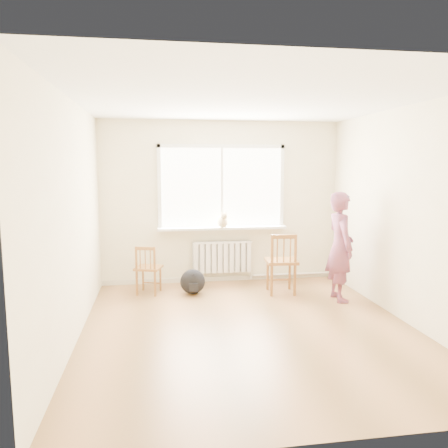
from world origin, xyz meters
name	(u,v)px	position (x,y,z in m)	size (l,w,h in m)	color
floor	(249,328)	(0.00, 0.00, 0.00)	(4.50, 4.50, 0.00)	#9D6B40
ceiling	(251,100)	(0.00, 0.00, 2.70)	(4.50, 4.50, 0.00)	white
back_wall	(221,202)	(0.00, 2.25, 1.35)	(4.00, 0.01, 2.70)	beige
window	(222,184)	(0.00, 2.22, 1.66)	(2.12, 0.05, 1.42)	white
windowsill	(222,228)	(0.00, 2.14, 0.93)	(2.15, 0.22, 0.04)	white
radiator	(222,257)	(0.00, 2.16, 0.44)	(1.00, 0.12, 0.55)	white
heating_pipe	(293,274)	(1.25, 2.19, 0.08)	(0.04, 0.04, 1.40)	silver
baseboard	(222,278)	(0.00, 2.23, 0.04)	(4.00, 0.03, 0.08)	beige
chair_left	(148,270)	(-1.23, 1.64, 0.38)	(0.46, 0.45, 0.76)	olive
chair_right	(282,263)	(0.80, 1.35, 0.48)	(0.50, 0.48, 0.94)	olive
person	(340,247)	(1.55, 0.92, 0.80)	(0.58, 0.38, 1.59)	#B73D44
cat	(223,221)	(-0.01, 2.05, 1.06)	(0.20, 0.42, 0.28)	beige
backpack	(193,282)	(-0.55, 1.55, 0.19)	(0.38, 0.29, 0.38)	black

